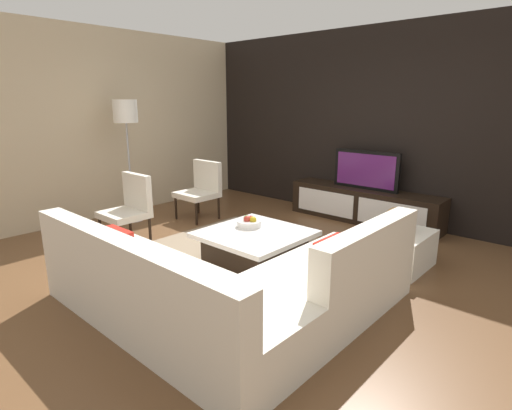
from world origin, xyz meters
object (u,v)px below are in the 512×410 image
Objects in this scene: media_console at (364,205)px; floor_lamp at (126,118)px; coffee_table at (255,247)px; ottoman at (394,248)px; fruit_bowl at (249,222)px; accent_chair_far at (202,187)px; decorative_ball at (397,219)px; accent_chair_near at (130,205)px; television at (366,170)px; sectional_couch at (228,288)px.

media_console is 3.68m from floor_lamp.
ottoman reaches higher than coffee_table.
floor_lamp is 2.53× the size of ottoman.
floor_lamp is 2.57m from fruit_bowl.
decorative_ball is at bearing -0.49° from accent_chair_far.
decorative_ball is at bearing 34.52° from fruit_bowl.
coffee_table is 2.83m from floor_lamp.
floor_lamp is 6.34× the size of fruit_bowl.
fruit_bowl is (-1.32, -0.91, 0.23)m from ottoman.
coffee_table is at bearing -29.29° from fruit_bowl.
accent_chair_near is 1.42m from floor_lamp.
accent_chair_near is (-1.77, -2.79, -0.29)m from television.
floor_lamp is (-2.61, -2.26, 0.73)m from television.
sectional_couch is 3.52m from floor_lamp.
decorative_ball is at bearing 75.41° from sectional_couch.
media_console is 1.66m from ottoman.
accent_chair_near is at bearing -122.37° from media_console.
television is 2.37m from coffee_table.
decorative_ball is at bearing -51.02° from media_console.
ottoman is 0.80× the size of accent_chair_far.
coffee_table is at bearing -138.54° from ottoman.
accent_chair_far reaches higher than media_console.
sectional_couch is 3.08m from accent_chair_far.
fruit_bowl is at bearing -97.24° from media_console.
television reaches higher than media_console.
accent_chair_far is at bearing 156.31° from fruit_bowl.
coffee_table is 3.74× the size of fruit_bowl.
accent_chair_near is 0.49× the size of floor_lamp.
media_console is 3.34m from sectional_couch.
sectional_couch is 2.38× the size of coffee_table.
media_console is 0.53m from television.
media_console is at bearing 40.95° from floor_lamp.
television is 3.38m from sectional_couch.
ottoman is at bearing 18.81° from accent_chair_near.
television is (0.00, 0.00, 0.53)m from media_console.
accent_chair_far is at bearing 88.29° from accent_chair_near.
ottoman is (3.65, 0.98, -1.31)m from floor_lamp.
media_console is at bearing 82.76° from fruit_bowl.
fruit_bowl is (-0.28, -2.20, -0.35)m from television.
sectional_couch is at bearing -58.46° from coffee_table.
decorative_ball is at bearing -51.03° from television.
coffee_table is 4.02× the size of decorative_ball.
floor_lamp is 3.90m from decorative_ball.
ottoman is (1.04, -1.29, -0.05)m from media_console.
accent_chair_far is (-2.99, -0.18, 0.29)m from ottoman.
television is at bearing 33.05° from accent_chair_far.
fruit_bowl is at bearing 150.71° from coffee_table.
sectional_couch is 2.87× the size of accent_chair_far.
floor_lamp is at bearing -165.03° from decorative_ball.
floor_lamp reaches higher than coffee_table.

